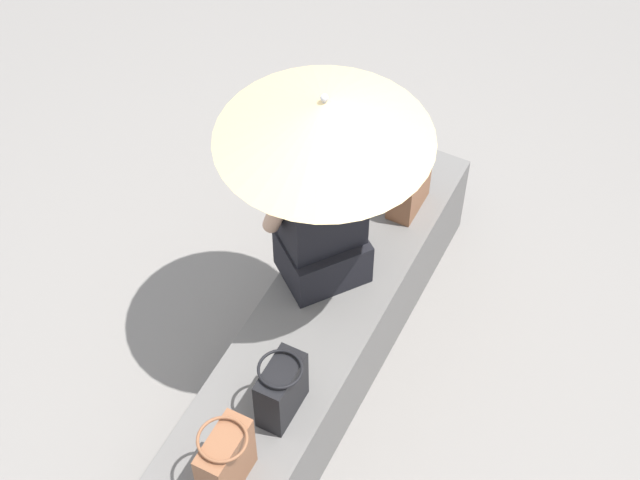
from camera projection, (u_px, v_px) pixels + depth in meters
name	position (u px, v px, depth m)	size (l,w,h in m)	color
ground_plane	(317.00, 374.00, 4.45)	(14.00, 14.00, 0.00)	gray
stone_bench	(317.00, 345.00, 4.27)	(2.24, 0.49, 0.47)	slate
person_seated	(323.00, 212.00, 3.93)	(0.49, 0.44, 0.90)	black
parasol	(324.00, 121.00, 3.51)	(0.83, 0.83, 1.04)	#B7B7BC
handbag_black	(410.00, 178.00, 4.33)	(0.23, 0.17, 0.37)	brown
tote_bag_canvas	(281.00, 389.00, 3.69)	(0.23, 0.17, 0.29)	black
shoulder_bag_spare	(226.00, 460.00, 3.49)	(0.24, 0.18, 0.32)	brown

